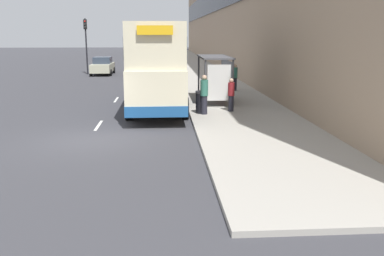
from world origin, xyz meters
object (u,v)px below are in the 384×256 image
Objects in this scene: bus_shelter at (218,70)px; pedestrian_at_shelter at (204,94)px; car_0 at (103,66)px; double_decker_bus_near at (157,64)px; car_1 at (160,55)px; pedestrian_2 at (235,77)px; traffic_light_far_kerb at (86,37)px; litter_bin at (201,102)px; pedestrian_1 at (231,94)px.

bus_shelter reaches higher than pedestrian_at_shelter.
pedestrian_at_shelter is at bearing 109.03° from car_0.
double_decker_bus_near reaches higher than car_1.
car_0 is 2.64× the size of pedestrian_2.
double_decker_bus_near is 19.78m from car_0.
traffic_light_far_kerb reaches higher than bus_shelter.
bus_shelter is at bearing 9.00° from double_decker_bus_near.
pedestrian_at_shelter reaches higher than car_0.
bus_shelter is at bearing 115.22° from car_0.
pedestrian_2 is at bearing 71.23° from pedestrian_at_shelter.
traffic_light_far_kerb is (-9.06, 22.21, 2.43)m from pedestrian_at_shelter.
car_0 is 4.36× the size of litter_bin.
traffic_light_far_kerb is at bearing 115.85° from pedestrian_1.
double_decker_bus_near is 6.41× the size of pedestrian_2.
car_0 is (-8.69, 18.45, -1.04)m from bus_shelter.
car_0 is 22.95m from litter_bin.
traffic_light_far_kerb is at bearing -9.22° from car_0.
bus_shelter is at bearing 95.19° from pedestrian_1.
car_1 is (0.04, 40.35, -1.42)m from double_decker_bus_near.
car_0 is at bearing 105.86° from double_decker_bus_near.
pedestrian_1 is (8.95, -21.29, 0.12)m from car_0.
pedestrian_at_shelter is at bearing -108.77° from pedestrian_2.
bus_shelter is 0.92× the size of car_0.
car_1 reaches higher than litter_bin.
pedestrian_at_shelter reaches higher than litter_bin.
car_0 is at bearing 112.79° from pedestrian_1.
pedestrian_2 is 0.33× the size of traffic_light_far_kerb.
car_0 is at bearing 115.22° from bus_shelter.
bus_shelter is at bearing 72.43° from pedestrian_at_shelter.
pedestrian_2 is 18.41m from traffic_light_far_kerb.
car_0 is 1.10× the size of car_1.
car_1 is (-3.25, 39.83, -1.01)m from bus_shelter.
bus_shelter is 5.24m from pedestrian_2.
litter_bin is at bearing -164.76° from pedestrian_1.
traffic_light_far_kerb reaches higher than pedestrian_at_shelter.
pedestrian_1 is at bearing -100.86° from pedestrian_2.
pedestrian_1 is (0.26, -2.84, -0.92)m from bus_shelter.
double_decker_bus_near is 2.68× the size of car_1.
car_1 is at bearing 98.12° from pedestrian_2.
bus_shelter is 0.38× the size of double_decker_bus_near.
pedestrian_2 is at bearing 46.97° from double_decker_bus_near.
pedestrian_2 is (1.48, 7.71, 0.07)m from pedestrian_1.
car_0 is 22.06m from car_1.
car_0 is at bearing 127.52° from pedestrian_2.
car_0 is at bearing 108.99° from litter_bin.
double_decker_bus_near reaches higher than litter_bin.
pedestrian_at_shelter is at bearing -53.90° from double_decker_bus_near.
pedestrian_1 is at bearing 26.26° from pedestrian_at_shelter.
litter_bin is at bearing -110.04° from pedestrian_2.
car_1 is 42.81m from pedestrian_1.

